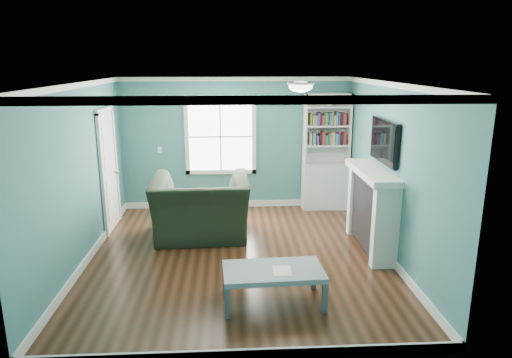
{
  "coord_description": "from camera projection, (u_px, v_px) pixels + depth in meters",
  "views": [
    {
      "loc": [
        -0.1,
        -6.43,
        2.88
      ],
      "look_at": [
        0.28,
        0.4,
        1.12
      ],
      "focal_mm": 32.0,
      "sensor_mm": 36.0,
      "label": 1
    }
  ],
  "objects": [
    {
      "name": "coffee_table",
      "position": [
        273.0,
        273.0,
        5.54
      ],
      "size": [
        1.24,
        0.72,
        0.44
      ],
      "rotation": [
        0.0,
        0.0,
        0.05
      ],
      "color": "#434A51",
      "rests_on": "ground"
    },
    {
      "name": "trim",
      "position": [
        238.0,
        178.0,
        6.64
      ],
      "size": [
        4.5,
        5.0,
        2.6
      ],
      "color": "white",
      "rests_on": "ground"
    },
    {
      "name": "floor",
      "position": [
        239.0,
        257.0,
        6.94
      ],
      "size": [
        5.0,
        5.0,
        0.0
      ],
      "primitive_type": "plane",
      "color": "black",
      "rests_on": "ground"
    },
    {
      "name": "bookshelf",
      "position": [
        325.0,
        164.0,
        9.03
      ],
      "size": [
        0.9,
        0.35,
        2.31
      ],
      "color": "silver",
      "rests_on": "ground"
    },
    {
      "name": "tv",
      "position": [
        384.0,
        141.0,
        6.83
      ],
      "size": [
        0.06,
        1.1,
        0.65
      ],
      "primitive_type": "cube",
      "color": "black",
      "rests_on": "fireplace"
    },
    {
      "name": "door",
      "position": [
        109.0,
        169.0,
        7.91
      ],
      "size": [
        0.12,
        0.98,
        2.17
      ],
      "color": "silver",
      "rests_on": "ground"
    },
    {
      "name": "ceiling_fixture",
      "position": [
        301.0,
        86.0,
        6.45
      ],
      "size": [
        0.38,
        0.38,
        0.15
      ],
      "color": "white",
      "rests_on": "room_walls"
    },
    {
      "name": "recliner",
      "position": [
        201.0,
        197.0,
        7.58
      ],
      "size": [
        1.6,
        1.07,
        1.38
      ],
      "primitive_type": "imported",
      "rotation": [
        0.0,
        0.0,
        -3.12
      ],
      "color": "black",
      "rests_on": "ground"
    },
    {
      "name": "room_walls",
      "position": [
        238.0,
        155.0,
        6.55
      ],
      "size": [
        5.0,
        5.0,
        5.0
      ],
      "color": "teal",
      "rests_on": "ground"
    },
    {
      "name": "light_switch",
      "position": [
        160.0,
        150.0,
        8.97
      ],
      "size": [
        0.08,
        0.01,
        0.12
      ],
      "primitive_type": "cube",
      "color": "white",
      "rests_on": "room_walls"
    },
    {
      "name": "window",
      "position": [
        220.0,
        137.0,
        8.97
      ],
      "size": [
        1.4,
        0.06,
        1.5
      ],
      "color": "white",
      "rests_on": "room_walls"
    },
    {
      "name": "fireplace",
      "position": [
        372.0,
        210.0,
        7.09
      ],
      "size": [
        0.44,
        1.58,
        1.3
      ],
      "color": "black",
      "rests_on": "ground"
    },
    {
      "name": "paper_sheet",
      "position": [
        282.0,
        271.0,
        5.48
      ],
      "size": [
        0.23,
        0.28,
        0.0
      ],
      "primitive_type": "cube",
      "rotation": [
        0.0,
        0.0,
        -0.02
      ],
      "color": "white",
      "rests_on": "coffee_table"
    }
  ]
}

